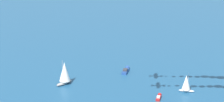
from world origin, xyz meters
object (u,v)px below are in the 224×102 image
object	(u,v)px
motorboat_far_port	(159,97)
sailboat_outer_ring_a	(65,73)
sailboat_near_centre	(186,83)
motorboat_mid_cluster	(126,70)

from	to	relation	value
motorboat_far_port	sailboat_outer_ring_a	distance (m)	49.93
sailboat_outer_ring_a	sailboat_near_centre	bearing A→B (deg)	-60.69
sailboat_near_centre	sailboat_outer_ring_a	distance (m)	61.16
motorboat_far_port	motorboat_mid_cluster	distance (m)	38.86
sailboat_near_centre	motorboat_far_port	xyz separation A→B (m)	(-14.95, 5.99, -3.92)
sailboat_near_centre	motorboat_far_port	world-z (taller)	sailboat_near_centre
sailboat_near_centre	motorboat_far_port	distance (m)	16.58
motorboat_mid_cluster	sailboat_outer_ring_a	world-z (taller)	sailboat_outer_ring_a
motorboat_mid_cluster	sailboat_near_centre	bearing A→B (deg)	-95.78
motorboat_far_port	motorboat_mid_cluster	xyz separation A→B (m)	(18.99, 33.91, 0.23)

